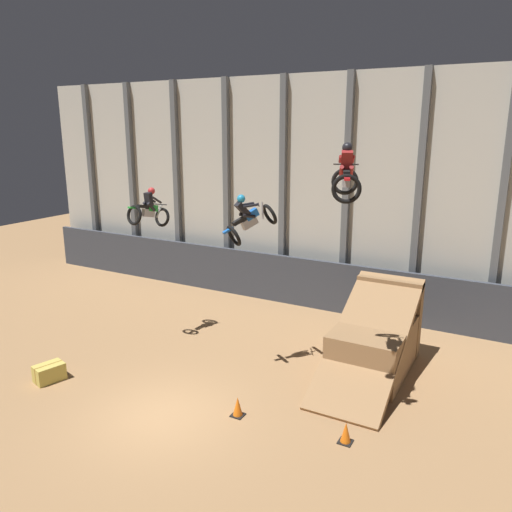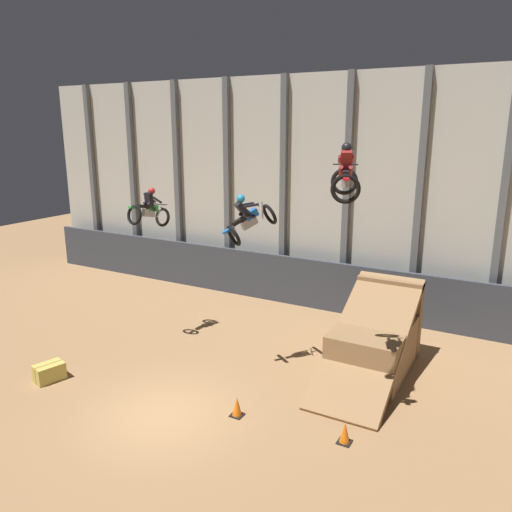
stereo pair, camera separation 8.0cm
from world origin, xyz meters
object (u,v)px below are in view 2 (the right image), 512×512
(rider_bike_left_air, at_px, (149,210))
(traffic_cone_arena_edge, at_px, (237,407))
(hay_bale_trackside, at_px, (49,372))
(traffic_cone_near_ramp, at_px, (345,433))
(rider_bike_center_air, at_px, (249,219))
(dirt_ramp, at_px, (376,340))
(rider_bike_right_air, at_px, (345,176))

(rider_bike_left_air, bearing_deg, traffic_cone_arena_edge, -23.53)
(hay_bale_trackside, bearing_deg, traffic_cone_near_ramp, 8.73)
(rider_bike_center_air, distance_m, traffic_cone_arena_edge, 5.70)
(dirt_ramp, height_order, rider_bike_left_air, rider_bike_left_air)
(rider_bike_left_air, distance_m, rider_bike_right_air, 8.50)
(traffic_cone_near_ramp, distance_m, traffic_cone_arena_edge, 3.12)
(dirt_ramp, height_order, traffic_cone_near_ramp, dirt_ramp)
(rider_bike_center_air, distance_m, rider_bike_right_air, 4.07)
(rider_bike_left_air, bearing_deg, rider_bike_center_air, -1.02)
(dirt_ramp, bearing_deg, traffic_cone_near_ramp, -83.45)
(rider_bike_center_air, relative_size, traffic_cone_arena_edge, 3.09)
(traffic_cone_near_ramp, relative_size, traffic_cone_arena_edge, 1.00)
(hay_bale_trackside, bearing_deg, rider_bike_right_air, 16.78)
(hay_bale_trackside, bearing_deg, dirt_ramp, 33.78)
(rider_bike_center_air, relative_size, hay_bale_trackside, 1.74)
(rider_bike_center_air, relative_size, rider_bike_right_air, 1.00)
(dirt_ramp, distance_m, rider_bike_left_air, 9.36)
(traffic_cone_arena_edge, relative_size, hay_bale_trackside, 0.56)
(dirt_ramp, distance_m, rider_bike_right_air, 6.70)
(rider_bike_center_air, xyz_separation_m, rider_bike_right_air, (3.54, -1.20, 1.60))
(dirt_ramp, bearing_deg, rider_bike_center_air, -149.86)
(rider_bike_left_air, relative_size, rider_bike_right_air, 0.98)
(rider_bike_left_air, height_order, rider_bike_center_air, rider_bike_center_air)
(traffic_cone_near_ramp, bearing_deg, rider_bike_right_air, 120.53)
(dirt_ramp, relative_size, rider_bike_left_air, 3.13)
(traffic_cone_near_ramp, distance_m, hay_bale_trackside, 9.64)
(hay_bale_trackside, bearing_deg, rider_bike_center_air, 36.17)
(dirt_ramp, xyz_separation_m, rider_bike_center_air, (-3.72, -2.16, 4.19))
(rider_bike_left_air, bearing_deg, rider_bike_right_air, -6.21)
(traffic_cone_arena_edge, bearing_deg, rider_bike_center_air, 112.89)
(rider_bike_left_air, height_order, traffic_cone_arena_edge, rider_bike_left_air)
(rider_bike_left_air, distance_m, hay_bale_trackside, 6.54)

